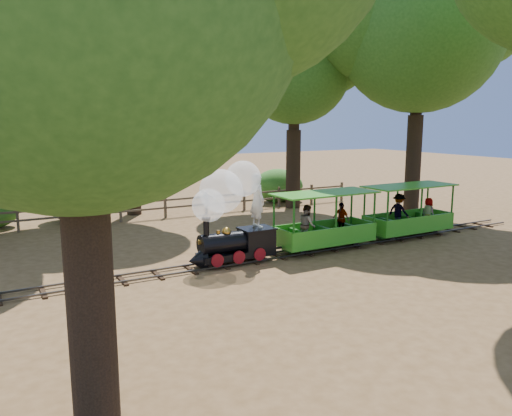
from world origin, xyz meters
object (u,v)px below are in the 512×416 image
carriage_front (323,227)px  carriage_rear (408,216)px  fence (186,203)px  locomotive (229,206)px

carriage_front → carriage_rear: size_ratio=1.00×
carriage_front → fence: (-1.74, 8.04, -0.22)m
carriage_front → fence: bearing=102.2°
fence → carriage_rear: bearing=-54.6°
carriage_front → locomotive: bearing=178.1°
locomotive → carriage_front: bearing=-1.9°
locomotive → fence: bearing=78.0°
carriage_rear → fence: bearing=125.4°
carriage_rear → fence: size_ratio=0.20×
carriage_front → carriage_rear: same height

